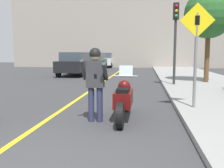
% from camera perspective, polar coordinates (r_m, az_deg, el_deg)
% --- Properties ---
extents(road_center_line, '(0.12, 36.00, 0.01)m').
position_cam_1_polar(road_center_line, '(9.45, -6.80, -2.73)').
color(road_center_line, yellow).
rests_on(road_center_line, ground).
extents(building_backdrop, '(28.00, 1.20, 8.57)m').
position_cam_1_polar(building_backdrop, '(29.20, 4.20, 12.23)').
color(building_backdrop, gray).
rests_on(building_backdrop, ground).
extents(motorcycle, '(0.62, 2.28, 1.27)m').
position_cam_1_polar(motorcycle, '(6.10, 2.70, -3.38)').
color(motorcycle, black).
rests_on(motorcycle, ground).
extents(person_biker, '(0.59, 0.47, 1.72)m').
position_cam_1_polar(person_biker, '(5.74, -3.86, 1.61)').
color(person_biker, '#282D4C').
rests_on(person_biker, ground).
extents(crossing_sign, '(0.91, 0.08, 2.78)m').
position_cam_1_polar(crossing_sign, '(7.07, 18.68, 8.34)').
color(crossing_sign, slate).
rests_on(crossing_sign, sidewalk_curb).
extents(traffic_light, '(0.26, 0.30, 3.79)m').
position_cam_1_polar(traffic_light, '(12.27, 14.32, 12.22)').
color(traffic_light, '#2D2D30').
rests_on(traffic_light, sidewalk_curb).
extents(street_tree, '(2.46, 2.46, 4.68)m').
position_cam_1_polar(street_tree, '(13.90, 21.29, 14.65)').
color(street_tree, brown).
rests_on(street_tree, sidewalk_curb).
extents(parked_car_black, '(1.88, 4.20, 1.68)m').
position_cam_1_polar(parked_car_black, '(18.34, -8.43, 4.60)').
color(parked_car_black, black).
rests_on(parked_car_black, ground).
extents(parked_car_green, '(1.88, 4.20, 1.68)m').
position_cam_1_polar(parked_car_green, '(23.76, -4.04, 5.17)').
color(parked_car_green, black).
rests_on(parked_car_green, ground).
extents(parked_car_white, '(1.88, 4.20, 1.68)m').
position_cam_1_polar(parked_car_white, '(29.05, -1.55, 5.51)').
color(parked_car_white, black).
rests_on(parked_car_white, ground).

